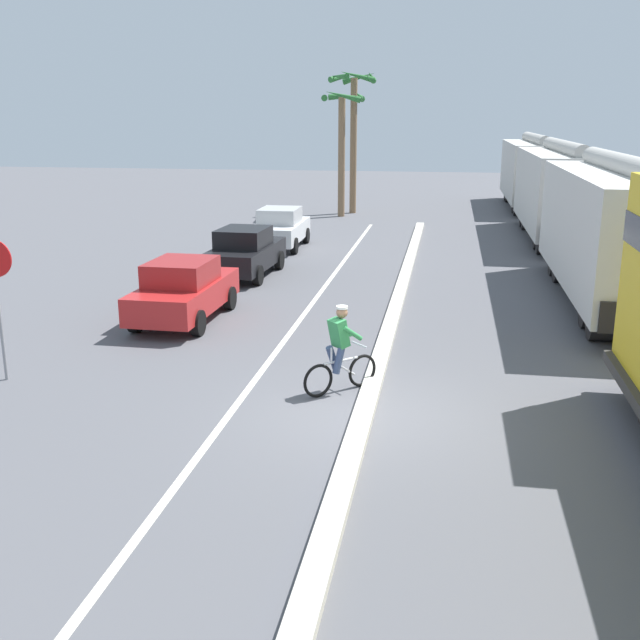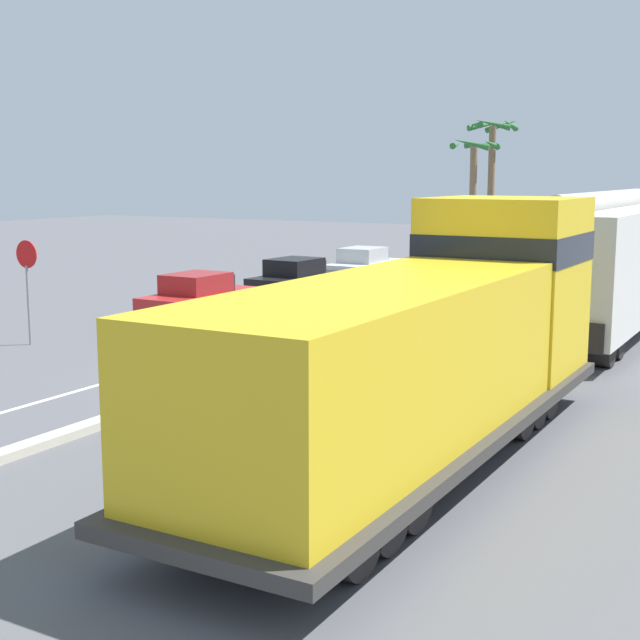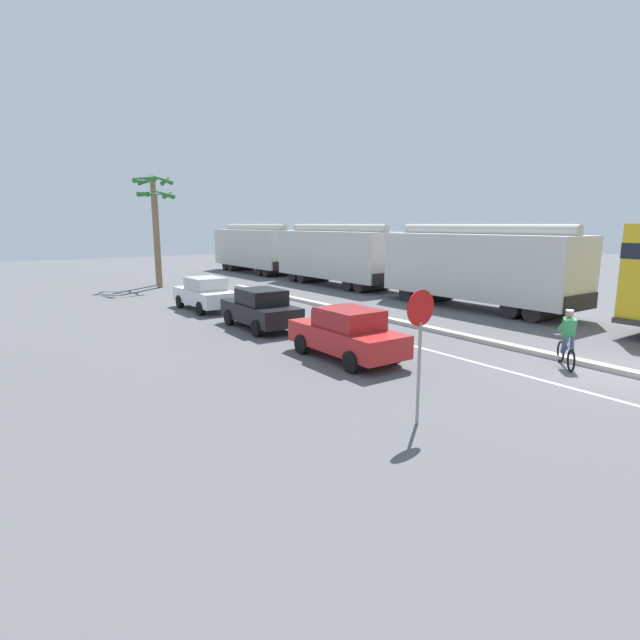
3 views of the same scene
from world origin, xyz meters
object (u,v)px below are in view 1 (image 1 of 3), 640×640
Objects in this scene: hopper_car_trailing at (533,171)px; cyclist at (340,352)px; hopper_car_lead at (617,231)px; parked_car_white at (280,228)px; parked_car_red at (184,290)px; parked_car_black at (245,252)px; hopper_car_middle at (560,191)px; palm_tree_far at (354,112)px; palm_tree_near at (342,128)px.

hopper_car_trailing is 6.18× the size of cyclist.
hopper_car_lead is 2.51× the size of parked_car_white.
parked_car_red and parked_car_black have the same top height.
hopper_car_middle is 19.10m from parked_car_red.
parked_car_red is 23.34m from palm_tree_far.
hopper_car_middle is (0.00, 11.60, 0.00)m from hopper_car_lead.
palm_tree_far reaches higher than cyclist.
hopper_car_middle reaches higher than parked_car_red.
parked_car_white is 16.42m from cyclist.
cyclist is at bearing -73.34° from parked_car_white.
palm_tree_near reaches higher than hopper_car_trailing.
hopper_car_lead is at bearing -59.79° from palm_tree_near.
hopper_car_middle is 1.41× the size of palm_tree_far.
hopper_car_lead is at bearing -90.00° from hopper_car_trailing.
hopper_car_trailing is at bearing 28.85° from palm_tree_near.
hopper_car_middle reaches higher than cyclist.
hopper_car_lead is 6.18× the size of cyclist.
parked_car_white is at bearing -125.68° from hopper_car_trailing.
hopper_car_middle is at bearing 20.00° from parked_car_white.
hopper_car_middle is 6.18× the size of cyclist.
palm_tree_near is (1.01, 15.59, 3.71)m from parked_car_black.
palm_tree_near reaches higher than hopper_car_middle.
hopper_car_lead is 20.47m from palm_tree_near.
parked_car_black is at bearing 114.58° from cyclist.
cyclist reaches higher than parked_car_red.
hopper_car_middle is 20.93m from cyclist.
hopper_car_trailing is (0.00, 23.20, 0.00)m from hopper_car_lead.
parked_car_red is 2.46× the size of cyclist.
parked_car_red is at bearing -90.79° from parked_car_black.
hopper_car_middle is at bearing 40.60° from parked_car_black.
palm_tree_far is (0.38, 1.55, 0.81)m from palm_tree_near.
hopper_car_lead is 1.41× the size of palm_tree_far.
hopper_car_trailing is 11.15m from palm_tree_far.
hopper_car_trailing is at bearing 90.00° from hopper_car_middle.
palm_tree_far reaches higher than hopper_car_trailing.
hopper_car_lead is 2.49× the size of parked_car_black.
hopper_car_trailing is 29.24m from parked_car_red.
palm_tree_far reaches higher than hopper_car_middle.
cyclist is 26.32m from palm_tree_near.
hopper_car_trailing is (0.00, 11.60, 0.00)m from hopper_car_middle.
palm_tree_near reaches higher than hopper_car_lead.
parked_car_black is 17.79m from palm_tree_far.
parked_car_black is at bearing -139.40° from hopper_car_middle.
parked_car_red is at bearing -112.79° from hopper_car_trailing.
palm_tree_far is at bearing 76.37° from palm_tree_near.
hopper_car_trailing is 2.51× the size of parked_car_red.
palm_tree_near is at bearing -103.63° from palm_tree_far.
palm_tree_near is at bearing -151.15° from hopper_car_trailing.
palm_tree_far is at bearing -157.50° from hopper_car_trailing.
parked_car_red is (-11.31, -26.93, -1.26)m from hopper_car_trailing.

